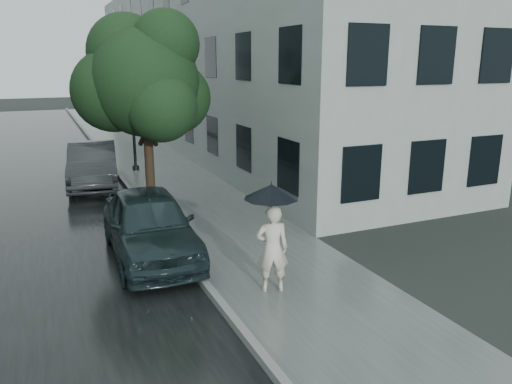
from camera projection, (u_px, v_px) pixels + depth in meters
name	position (u px, v px, depth m)	size (l,w,h in m)	color
ground	(272.00, 272.00, 10.87)	(120.00, 120.00, 0.00)	black
sidewalk	(157.00, 167.00, 21.59)	(3.50, 60.00, 0.01)	slate
kerb_near	(114.00, 169.00, 20.86)	(0.15, 60.00, 0.15)	slate
asphalt_road	(23.00, 179.00, 19.51)	(6.85, 60.00, 0.00)	black
building_near	(213.00, 60.00, 29.12)	(7.02, 36.00, 9.00)	#919E98
pedestrian	(272.00, 249.00, 9.79)	(0.64, 0.42, 1.76)	beige
umbrella	(271.00, 192.00, 9.45)	(1.19, 1.19, 1.31)	black
street_tree	(144.00, 81.00, 14.11)	(4.00, 3.63, 5.87)	#332619
lamp_post	(128.00, 104.00, 20.25)	(0.83, 0.45, 4.84)	black
car_near	(150.00, 224.00, 11.57)	(1.85, 4.59, 1.56)	#19282B
car_far	(93.00, 164.00, 18.28)	(1.65, 4.73, 1.56)	#272A2C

